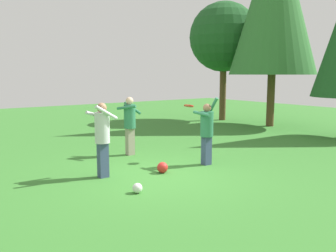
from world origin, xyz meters
TOP-DOWN VIEW (x-y plane):
  - ground_plane at (0.00, 0.00)m, footprint 40.00×40.00m
  - person_thrower at (-0.11, 1.59)m, footprint 0.57×0.50m
  - person_catcher at (-2.32, 0.56)m, footprint 0.74×0.72m
  - person_bystander at (-0.64, -1.15)m, footprint 0.52×0.61m
  - frisbee at (-0.82, 1.56)m, footprint 0.37×0.37m
  - ball_red at (-0.13, 0.18)m, footprint 0.27×0.27m
  - ball_white at (0.80, -1.11)m, footprint 0.20×0.20m
  - tree_far_left at (-6.66, 8.67)m, footprint 3.50×3.50m

SIDE VIEW (x-z plane):
  - ground_plane at x=0.00m, z-range 0.00..0.00m
  - ball_white at x=0.80m, z-range 0.00..0.20m
  - ball_red at x=-0.13m, z-range 0.00..0.27m
  - person_thrower at x=-0.11m, z-range 0.07..1.86m
  - person_catcher at x=-2.32m, z-range 0.16..1.88m
  - person_bystander at x=-0.64m, z-range 0.17..1.90m
  - frisbee at x=-0.82m, z-range 1.46..1.56m
  - tree_far_left at x=-6.66m, z-range 1.22..7.20m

